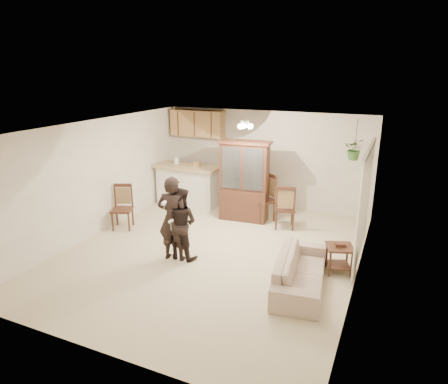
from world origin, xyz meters
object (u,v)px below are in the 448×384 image
at_px(child, 180,225).
at_px(chair_bar, 123,216).
at_px(chair_hutch_right, 284,215).
at_px(adult, 173,215).
at_px(china_hutch, 244,182).
at_px(side_table, 339,259).
at_px(chair_hutch_left, 262,208).
at_px(sofa, 301,266).

relative_size(child, chair_bar, 1.34).
bearing_deg(child, chair_hutch_right, -120.53).
bearing_deg(chair_hutch_right, adult, 40.15).
bearing_deg(chair_hutch_right, china_hutch, -24.01).
xyz_separation_m(china_hutch, side_table, (2.52, -1.77, -0.69)).
relative_size(chair_hutch_left, chair_hutch_right, 1.10).
height_order(chair_hutch_left, chair_hutch_right, chair_hutch_left).
bearing_deg(chair_bar, side_table, -24.06).
relative_size(china_hutch, side_table, 3.29).
height_order(sofa, china_hutch, china_hutch).
bearing_deg(side_table, chair_hutch_right, 131.71).
height_order(side_table, chair_hutch_left, chair_hutch_left).
xyz_separation_m(china_hutch, chair_hutch_left, (0.43, 0.11, -0.63)).
xyz_separation_m(china_hutch, chair_bar, (-2.32, -1.67, -0.66)).
bearing_deg(chair_hutch_left, child, -71.44).
distance_m(chair_bar, chair_hutch_left, 3.28).
xyz_separation_m(adult, china_hutch, (0.45, 2.52, 0.05)).
bearing_deg(adult, chair_hutch_right, -130.99).
distance_m(adult, chair_hutch_left, 2.83).
bearing_deg(chair_bar, china_hutch, 12.78).
height_order(child, chair_hutch_right, child).
relative_size(child, china_hutch, 0.70).
bearing_deg(chair_bar, sofa, -34.18).
bearing_deg(sofa, chair_bar, 71.05).
height_order(sofa, chair_hutch_left, chair_hutch_left).
bearing_deg(child, side_table, -166.65).
distance_m(china_hutch, side_table, 3.15).
xyz_separation_m(adult, chair_hutch_left, (0.89, 2.63, -0.58)).
xyz_separation_m(sofa, child, (-2.37, 0.13, 0.31)).
bearing_deg(adult, china_hutch, -109.41).
bearing_deg(sofa, china_hutch, 30.76).
bearing_deg(side_table, chair_hutch_left, 137.96).
bearing_deg(china_hutch, sofa, -56.86).
bearing_deg(sofa, chair_hutch_left, 23.14).
height_order(sofa, chair_hutch_right, chair_hutch_right).
xyz_separation_m(adult, chair_hutch_right, (1.49, 2.41, -0.61)).
height_order(child, china_hutch, china_hutch).
relative_size(adult, chair_hutch_left, 1.59).
height_order(side_table, chair_hutch_right, chair_hutch_right).
xyz_separation_m(china_hutch, chair_hutch_right, (1.04, -0.11, -0.66)).
height_order(china_hutch, side_table, china_hutch).
bearing_deg(chair_hutch_left, china_hutch, -129.11).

